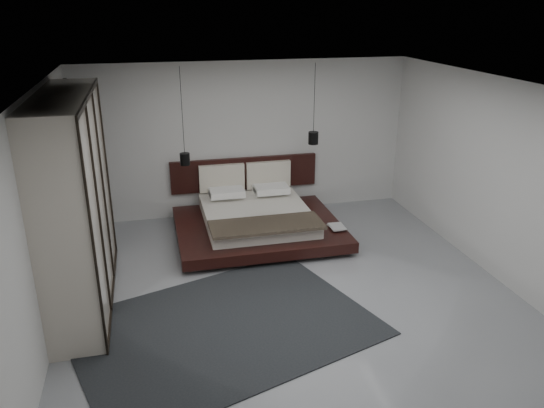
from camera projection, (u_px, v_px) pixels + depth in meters
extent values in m
plane|color=gray|center=(288.00, 287.00, 7.42)|extent=(6.00, 6.00, 0.00)
plane|color=white|center=(290.00, 85.00, 6.42)|extent=(6.00, 6.00, 0.00)
plane|color=silver|center=(246.00, 139.00, 9.64)|extent=(6.00, 0.00, 6.00)
plane|color=silver|center=(387.00, 318.00, 4.19)|extent=(6.00, 0.00, 6.00)
plane|color=silver|center=(44.00, 213.00, 6.27)|extent=(0.00, 6.00, 6.00)
plane|color=silver|center=(491.00, 177.00, 7.56)|extent=(0.00, 6.00, 6.00)
cube|color=black|center=(73.00, 164.00, 8.54)|extent=(0.05, 0.90, 2.60)
cube|color=black|center=(258.00, 235.00, 8.98)|extent=(2.14, 1.75, 0.08)
cube|color=black|center=(258.00, 228.00, 8.94)|extent=(2.72, 2.23, 0.17)
cube|color=silver|center=(257.00, 215.00, 8.98)|extent=(1.75, 1.94, 0.21)
cube|color=black|center=(266.00, 225.00, 8.25)|extent=(1.77, 0.68, 0.05)
cube|color=white|center=(226.00, 193.00, 9.51)|extent=(0.60, 0.39, 0.12)
cube|color=white|center=(270.00, 190.00, 9.69)|extent=(0.60, 0.39, 0.12)
cube|color=white|center=(227.00, 192.00, 9.37)|extent=(0.60, 0.39, 0.12)
cube|color=white|center=(272.00, 189.00, 9.55)|extent=(0.60, 0.39, 0.12)
cube|color=black|center=(244.00, 173.00, 9.82)|extent=(2.72, 0.08, 0.60)
cube|color=silver|center=(222.00, 178.00, 9.66)|extent=(0.83, 0.10, 0.50)
cube|color=silver|center=(268.00, 175.00, 9.85)|extent=(0.83, 0.10, 0.50)
imported|color=#99724C|center=(331.00, 228.00, 8.70)|extent=(0.26, 0.32, 0.03)
imported|color=#99724C|center=(330.00, 227.00, 8.66)|extent=(0.24, 0.33, 0.02)
cylinder|color=black|center=(182.00, 111.00, 8.54)|extent=(0.01, 0.01, 1.41)
cylinder|color=black|center=(185.00, 159.00, 8.82)|extent=(0.16, 0.16, 0.20)
cylinder|color=#FFE0B2|center=(185.00, 164.00, 8.85)|extent=(0.12, 0.12, 0.01)
cylinder|color=black|center=(314.00, 98.00, 8.98)|extent=(0.01, 0.01, 1.17)
cylinder|color=black|center=(313.00, 138.00, 9.22)|extent=(0.18, 0.18, 0.21)
cylinder|color=#FFE0B2|center=(313.00, 143.00, 9.26)|extent=(0.13, 0.13, 0.01)
cube|color=beige|center=(75.00, 203.00, 6.68)|extent=(0.63, 2.73, 2.73)
cube|color=black|center=(89.00, 95.00, 6.27)|extent=(0.03, 2.73, 0.06)
cube|color=black|center=(113.00, 293.00, 7.22)|extent=(0.03, 2.73, 0.06)
cube|color=black|center=(94.00, 246.00, 5.51)|extent=(0.03, 0.05, 2.73)
cube|color=black|center=(99.00, 214.00, 6.33)|extent=(0.03, 0.05, 2.73)
cube|color=black|center=(104.00, 189.00, 7.16)|extent=(0.03, 0.05, 2.73)
cube|color=black|center=(107.00, 170.00, 7.99)|extent=(0.03, 0.05, 2.73)
cube|color=black|center=(224.00, 327.00, 6.50)|extent=(4.10, 3.47, 0.01)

